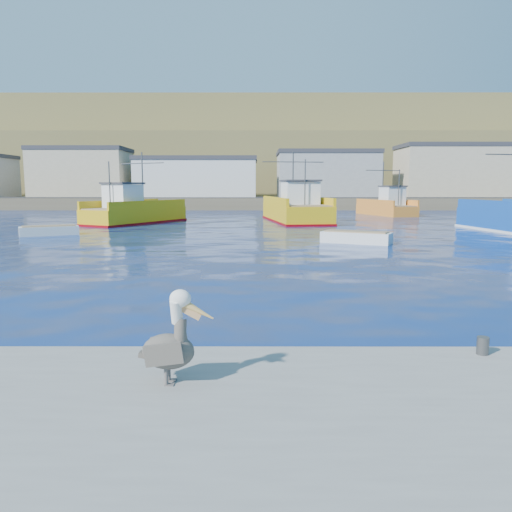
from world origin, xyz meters
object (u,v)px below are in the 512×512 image
at_px(trawler_yellow_a, 134,212).
at_px(boat_orange, 387,206).
at_px(skiff_mid, 356,238).
at_px(pelican, 171,344).
at_px(trawler_yellow_b, 296,210).
at_px(skiff_left, 49,231).

xyz_separation_m(trawler_yellow_a, boat_orange, (25.92, 12.40, 0.03)).
height_order(skiff_mid, pelican, pelican).
relative_size(trawler_yellow_b, pelican, 9.46).
height_order(trawler_yellow_b, boat_orange, trawler_yellow_b).
relative_size(skiff_mid, pelican, 3.05).
distance_m(trawler_yellow_a, skiff_left, 11.45).
height_order(skiff_left, skiff_mid, skiff_mid).
distance_m(skiff_mid, pelican, 23.24).
bearing_deg(pelican, trawler_yellow_a, 104.54).
xyz_separation_m(trawler_yellow_a, trawler_yellow_b, (14.72, 2.21, 0.10)).
relative_size(trawler_yellow_b, boat_orange, 1.45).
height_order(trawler_yellow_b, skiff_left, trawler_yellow_b).
bearing_deg(boat_orange, trawler_yellow_a, -154.43).
relative_size(trawler_yellow_a, boat_orange, 1.23).
xyz_separation_m(trawler_yellow_b, skiff_mid, (2.13, -17.93, -0.83)).
distance_m(trawler_yellow_b, boat_orange, 15.14).
height_order(boat_orange, pelican, boat_orange).
height_order(trawler_yellow_a, skiff_mid, trawler_yellow_a).
bearing_deg(boat_orange, skiff_mid, -107.88).
relative_size(trawler_yellow_a, skiff_left, 2.82).
bearing_deg(trawler_yellow_b, pelican, -96.98).
bearing_deg(trawler_yellow_a, pelican, -75.46).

